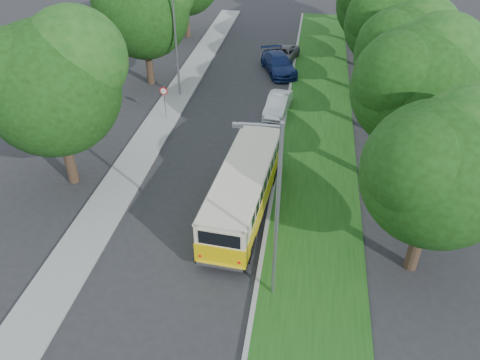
% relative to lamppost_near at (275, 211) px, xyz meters
% --- Properties ---
extents(ground, '(120.00, 120.00, 0.00)m').
position_rel_lamppost_near_xyz_m(ground, '(-4.21, 2.50, -4.37)').
color(ground, '#27272A').
rests_on(ground, ground).
extents(curb, '(0.20, 70.00, 0.15)m').
position_rel_lamppost_near_xyz_m(curb, '(-0.61, 7.50, -4.29)').
color(curb, gray).
rests_on(curb, ground).
extents(grass_verge, '(4.50, 70.00, 0.13)m').
position_rel_lamppost_near_xyz_m(grass_verge, '(1.74, 7.50, -4.30)').
color(grass_verge, '#194B14').
rests_on(grass_verge, ground).
extents(sidewalk, '(2.20, 70.00, 0.12)m').
position_rel_lamppost_near_xyz_m(sidewalk, '(-9.01, 7.50, -4.31)').
color(sidewalk, gray).
rests_on(sidewalk, ground).
extents(treeline, '(24.27, 41.91, 9.46)m').
position_rel_lamppost_near_xyz_m(treeline, '(-1.06, 20.49, 1.56)').
color(treeline, '#332319').
rests_on(treeline, ground).
extents(lamppost_near, '(1.71, 0.16, 8.00)m').
position_rel_lamppost_near_xyz_m(lamppost_near, '(0.00, 0.00, 0.00)').
color(lamppost_near, gray).
rests_on(lamppost_near, ground).
extents(lamppost_far, '(1.71, 0.16, 7.50)m').
position_rel_lamppost_near_xyz_m(lamppost_far, '(-8.91, 18.50, -0.25)').
color(lamppost_far, gray).
rests_on(lamppost_far, ground).
extents(warning_sign, '(0.56, 0.10, 2.50)m').
position_rel_lamppost_near_xyz_m(warning_sign, '(-8.71, 14.48, -2.66)').
color(warning_sign, gray).
rests_on(warning_sign, ground).
extents(vintage_bus, '(3.05, 9.25, 2.70)m').
position_rel_lamppost_near_xyz_m(vintage_bus, '(-1.91, 5.19, -3.02)').
color(vintage_bus, yellow).
rests_on(vintage_bus, ground).
extents(car_silver, '(2.63, 4.55, 1.46)m').
position_rel_lamppost_near_xyz_m(car_silver, '(-1.66, 11.10, -3.64)').
color(car_silver, '#ADACB1').
rests_on(car_silver, ground).
extents(car_white, '(1.84, 4.17, 1.33)m').
position_rel_lamppost_near_xyz_m(car_white, '(-1.21, 16.74, -3.70)').
color(car_white, white).
rests_on(car_white, ground).
extents(car_blue, '(3.87, 5.69, 1.53)m').
position_rel_lamppost_near_xyz_m(car_blue, '(-1.83, 24.34, -3.60)').
color(car_blue, navy).
rests_on(car_blue, ground).
extents(car_grey, '(3.08, 4.94, 1.27)m').
position_rel_lamppost_near_xyz_m(car_grey, '(-1.71, 26.96, -3.73)').
color(car_grey, slate).
rests_on(car_grey, ground).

